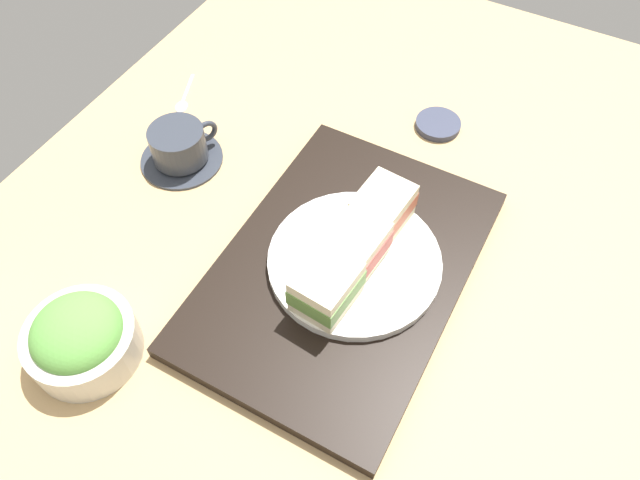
{
  "coord_description": "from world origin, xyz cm",
  "views": [
    {
      "loc": [
        -36.47,
        -18.52,
        66.45
      ],
      "look_at": [
        2.6,
        2.73,
        5.0
      ],
      "focal_mm": 34.15,
      "sensor_mm": 36.0,
      "label": 1
    }
  ],
  "objects_px": {
    "coffee_cup": "(180,147)",
    "teaspoon": "(183,100)",
    "salad_bowl": "(81,338)",
    "sandwich_near": "(326,287)",
    "sandwich_far": "(382,208)",
    "sandwich_plate": "(354,261)",
    "sandwich_middle": "(356,246)",
    "small_sauce_dish": "(438,124)"
  },
  "relations": [
    {
      "from": "sandwich_near",
      "to": "sandwich_middle",
      "type": "distance_m",
      "value": 0.07
    },
    {
      "from": "sandwich_plate",
      "to": "salad_bowl",
      "type": "height_order",
      "value": "salad_bowl"
    },
    {
      "from": "sandwich_far",
      "to": "teaspoon",
      "type": "height_order",
      "value": "sandwich_far"
    },
    {
      "from": "small_sauce_dish",
      "to": "sandwich_near",
      "type": "bearing_deg",
      "value": -179.58
    },
    {
      "from": "sandwich_near",
      "to": "sandwich_middle",
      "type": "xyz_separation_m",
      "value": [
        0.07,
        -0.0,
        -0.0
      ]
    },
    {
      "from": "small_sauce_dish",
      "to": "salad_bowl",
      "type": "bearing_deg",
      "value": 158.44
    },
    {
      "from": "sandwich_plate",
      "to": "sandwich_middle",
      "type": "relative_size",
      "value": 2.76
    },
    {
      "from": "sandwich_near",
      "to": "salad_bowl",
      "type": "relative_size",
      "value": 0.64
    },
    {
      "from": "small_sauce_dish",
      "to": "sandwich_far",
      "type": "bearing_deg",
      "value": -177.6
    },
    {
      "from": "coffee_cup",
      "to": "sandwich_near",
      "type": "bearing_deg",
      "value": -112.15
    },
    {
      "from": "sandwich_near",
      "to": "coffee_cup",
      "type": "bearing_deg",
      "value": 67.85
    },
    {
      "from": "sandwich_middle",
      "to": "teaspoon",
      "type": "relative_size",
      "value": 0.88
    },
    {
      "from": "sandwich_middle",
      "to": "small_sauce_dish",
      "type": "xyz_separation_m",
      "value": [
        0.3,
        0.01,
        -0.05
      ]
    },
    {
      "from": "sandwich_near",
      "to": "teaspoon",
      "type": "relative_size",
      "value": 0.9
    },
    {
      "from": "sandwich_middle",
      "to": "sandwich_far",
      "type": "xyz_separation_m",
      "value": [
        0.07,
        -0.0,
        0.0
      ]
    },
    {
      "from": "sandwich_plate",
      "to": "small_sauce_dish",
      "type": "height_order",
      "value": "sandwich_plate"
    },
    {
      "from": "salad_bowl",
      "to": "sandwich_near",
      "type": "bearing_deg",
      "value": -50.76
    },
    {
      "from": "sandwich_far",
      "to": "small_sauce_dish",
      "type": "distance_m",
      "value": 0.24
    },
    {
      "from": "sandwich_plate",
      "to": "teaspoon",
      "type": "height_order",
      "value": "sandwich_plate"
    },
    {
      "from": "sandwich_plate",
      "to": "small_sauce_dish",
      "type": "relative_size",
      "value": 3.15
    },
    {
      "from": "sandwich_near",
      "to": "sandwich_far",
      "type": "bearing_deg",
      "value": -2.96
    },
    {
      "from": "sandwich_far",
      "to": "coffee_cup",
      "type": "relative_size",
      "value": 0.69
    },
    {
      "from": "sandwich_near",
      "to": "sandwich_far",
      "type": "xyz_separation_m",
      "value": [
        0.14,
        -0.01,
        -0.0
      ]
    },
    {
      "from": "sandwich_plate",
      "to": "teaspoon",
      "type": "bearing_deg",
      "value": 67.49
    },
    {
      "from": "sandwich_far",
      "to": "sandwich_near",
      "type": "bearing_deg",
      "value": 177.04
    },
    {
      "from": "sandwich_middle",
      "to": "small_sauce_dish",
      "type": "relative_size",
      "value": 1.14
    },
    {
      "from": "sandwich_middle",
      "to": "coffee_cup",
      "type": "distance_m",
      "value": 0.32
    },
    {
      "from": "coffee_cup",
      "to": "sandwich_plate",
      "type": "bearing_deg",
      "value": -100.32
    },
    {
      "from": "sandwich_near",
      "to": "coffee_cup",
      "type": "relative_size",
      "value": 0.67
    },
    {
      "from": "coffee_cup",
      "to": "teaspoon",
      "type": "relative_size",
      "value": 1.35
    },
    {
      "from": "sandwich_near",
      "to": "salad_bowl",
      "type": "distance_m",
      "value": 0.29
    },
    {
      "from": "sandwich_far",
      "to": "teaspoon",
      "type": "relative_size",
      "value": 0.93
    },
    {
      "from": "sandwich_plate",
      "to": "salad_bowl",
      "type": "xyz_separation_m",
      "value": [
        -0.25,
        0.23,
        0.01
      ]
    },
    {
      "from": "coffee_cup",
      "to": "salad_bowl",
      "type": "bearing_deg",
      "value": -163.96
    },
    {
      "from": "salad_bowl",
      "to": "teaspoon",
      "type": "relative_size",
      "value": 1.42
    },
    {
      "from": "sandwich_far",
      "to": "sandwich_middle",
      "type": "bearing_deg",
      "value": 177.04
    },
    {
      "from": "sandwich_plate",
      "to": "sandwich_far",
      "type": "distance_m",
      "value": 0.08
    },
    {
      "from": "salad_bowl",
      "to": "small_sauce_dish",
      "type": "distance_m",
      "value": 0.6
    },
    {
      "from": "sandwich_middle",
      "to": "sandwich_far",
      "type": "height_order",
      "value": "same"
    },
    {
      "from": "salad_bowl",
      "to": "sandwich_middle",
      "type": "bearing_deg",
      "value": -42.0
    },
    {
      "from": "sandwich_plate",
      "to": "sandwich_far",
      "type": "relative_size",
      "value": 2.63
    },
    {
      "from": "sandwich_near",
      "to": "coffee_cup",
      "type": "xyz_separation_m",
      "value": [
        0.13,
        0.31,
        -0.03
      ]
    }
  ]
}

